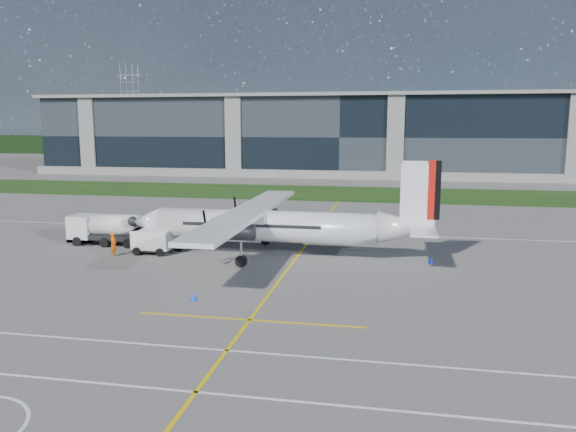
{
  "coord_description": "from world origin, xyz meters",
  "views": [
    {
      "loc": [
        10.12,
        -32.74,
        9.99
      ],
      "look_at": [
        2.54,
        6.92,
        3.33
      ],
      "focal_mm": 35.0,
      "sensor_mm": 36.0,
      "label": 1
    }
  ],
  "objects_px": {
    "fuel_tanker_truck": "(103,229)",
    "safety_cone_portwing": "(193,296)",
    "baggage_tug": "(153,242)",
    "turboprop_aircraft": "(277,208)",
    "safety_cone_stbdwing": "(282,225)",
    "safety_cone_tail": "(431,260)",
    "ground_crew_person": "(113,243)",
    "pylon_west": "(131,109)",
    "safety_cone_nose_port": "(140,249)"
  },
  "relations": [
    {
      "from": "safety_cone_portwing",
      "to": "ground_crew_person",
      "type": "bearing_deg",
      "value": 136.65
    },
    {
      "from": "baggage_tug",
      "to": "safety_cone_tail",
      "type": "xyz_separation_m",
      "value": [
        21.11,
        0.85,
        -0.69
      ]
    },
    {
      "from": "safety_cone_stbdwing",
      "to": "pylon_west",
      "type": "bearing_deg",
      "value": 121.41
    },
    {
      "from": "fuel_tanker_truck",
      "to": "safety_cone_portwing",
      "type": "xyz_separation_m",
      "value": [
        12.69,
        -12.96,
        -1.05
      ]
    },
    {
      "from": "pylon_west",
      "to": "safety_cone_nose_port",
      "type": "relative_size",
      "value": 60.0
    },
    {
      "from": "pylon_west",
      "to": "turboprop_aircraft",
      "type": "height_order",
      "value": "pylon_west"
    },
    {
      "from": "safety_cone_nose_port",
      "to": "safety_cone_tail",
      "type": "bearing_deg",
      "value": 1.65
    },
    {
      "from": "baggage_tug",
      "to": "safety_cone_nose_port",
      "type": "distance_m",
      "value": 1.41
    },
    {
      "from": "safety_cone_portwing",
      "to": "turboprop_aircraft",
      "type": "bearing_deg",
      "value": 78.24
    },
    {
      "from": "baggage_tug",
      "to": "safety_cone_portwing",
      "type": "relative_size",
      "value": 6.27
    },
    {
      "from": "ground_crew_person",
      "to": "turboprop_aircraft",
      "type": "bearing_deg",
      "value": -71.03
    },
    {
      "from": "pylon_west",
      "to": "ground_crew_person",
      "type": "height_order",
      "value": "pylon_west"
    },
    {
      "from": "baggage_tug",
      "to": "turboprop_aircraft",
      "type": "bearing_deg",
      "value": 5.86
    },
    {
      "from": "safety_cone_nose_port",
      "to": "pylon_west",
      "type": "bearing_deg",
      "value": 116.32
    },
    {
      "from": "turboprop_aircraft",
      "to": "safety_cone_stbdwing",
      "type": "bearing_deg",
      "value": 99.46
    },
    {
      "from": "baggage_tug",
      "to": "safety_cone_stbdwing",
      "type": "distance_m",
      "value": 14.8
    },
    {
      "from": "fuel_tanker_truck",
      "to": "safety_cone_portwing",
      "type": "bearing_deg",
      "value": -45.59
    },
    {
      "from": "pylon_west",
      "to": "safety_cone_portwing",
      "type": "distance_m",
      "value": 173.24
    },
    {
      "from": "turboprop_aircraft",
      "to": "safety_cone_nose_port",
      "type": "xyz_separation_m",
      "value": [
        -10.88,
        -0.78,
        -3.46
      ]
    },
    {
      "from": "fuel_tanker_truck",
      "to": "baggage_tug",
      "type": "relative_size",
      "value": 2.21
    },
    {
      "from": "turboprop_aircraft",
      "to": "ground_crew_person",
      "type": "bearing_deg",
      "value": -168.87
    },
    {
      "from": "fuel_tanker_truck",
      "to": "ground_crew_person",
      "type": "relative_size",
      "value": 3.31
    },
    {
      "from": "turboprop_aircraft",
      "to": "safety_cone_tail",
      "type": "bearing_deg",
      "value": -0.7
    },
    {
      "from": "safety_cone_tail",
      "to": "safety_cone_stbdwing",
      "type": "bearing_deg",
      "value": 138.7
    },
    {
      "from": "safety_cone_portwing",
      "to": "fuel_tanker_truck",
      "type": "bearing_deg",
      "value": 134.41
    },
    {
      "from": "safety_cone_tail",
      "to": "ground_crew_person",
      "type": "bearing_deg",
      "value": -174.53
    },
    {
      "from": "safety_cone_tail",
      "to": "turboprop_aircraft",
      "type": "bearing_deg",
      "value": 179.3
    },
    {
      "from": "turboprop_aircraft",
      "to": "fuel_tanker_truck",
      "type": "xyz_separation_m",
      "value": [
        -15.12,
        1.31,
        -2.41
      ]
    },
    {
      "from": "fuel_tanker_truck",
      "to": "baggage_tug",
      "type": "bearing_deg",
      "value": -22.95
    },
    {
      "from": "baggage_tug",
      "to": "safety_cone_nose_port",
      "type": "relative_size",
      "value": 6.27
    },
    {
      "from": "fuel_tanker_truck",
      "to": "baggage_tug",
      "type": "xyz_separation_m",
      "value": [
        5.44,
        -2.3,
        -0.36
      ]
    },
    {
      "from": "safety_cone_tail",
      "to": "safety_cone_portwing",
      "type": "relative_size",
      "value": 1.0
    },
    {
      "from": "fuel_tanker_truck",
      "to": "safety_cone_tail",
      "type": "distance_m",
      "value": 26.61
    },
    {
      "from": "baggage_tug",
      "to": "safety_cone_tail",
      "type": "bearing_deg",
      "value": 2.31
    },
    {
      "from": "safety_cone_stbdwing",
      "to": "fuel_tanker_truck",
      "type": "bearing_deg",
      "value": -142.02
    },
    {
      "from": "pylon_west",
      "to": "safety_cone_tail",
      "type": "xyz_separation_m",
      "value": [
        92.87,
        -141.96,
        -14.75
      ]
    },
    {
      "from": "safety_cone_nose_port",
      "to": "safety_cone_portwing",
      "type": "xyz_separation_m",
      "value": [
        8.46,
        -10.86,
        0.0
      ]
    },
    {
      "from": "safety_cone_nose_port",
      "to": "ground_crew_person",
      "type": "bearing_deg",
      "value": -129.37
    },
    {
      "from": "turboprop_aircraft",
      "to": "baggage_tug",
      "type": "relative_size",
      "value": 7.89
    },
    {
      "from": "baggage_tug",
      "to": "safety_cone_stbdwing",
      "type": "height_order",
      "value": "baggage_tug"
    },
    {
      "from": "safety_cone_nose_port",
      "to": "baggage_tug",
      "type": "bearing_deg",
      "value": -9.8
    },
    {
      "from": "ground_crew_person",
      "to": "safety_cone_portwing",
      "type": "relative_size",
      "value": 4.18
    },
    {
      "from": "ground_crew_person",
      "to": "safety_cone_stbdwing",
      "type": "relative_size",
      "value": 4.18
    },
    {
      "from": "fuel_tanker_truck",
      "to": "safety_cone_tail",
      "type": "height_order",
      "value": "fuel_tanker_truck"
    },
    {
      "from": "turboprop_aircraft",
      "to": "baggage_tug",
      "type": "xyz_separation_m",
      "value": [
        -9.68,
        -0.99,
        -2.77
      ]
    },
    {
      "from": "safety_cone_stbdwing",
      "to": "safety_cone_portwing",
      "type": "distance_m",
      "value": 23.25
    },
    {
      "from": "fuel_tanker_truck",
      "to": "safety_cone_portwing",
      "type": "distance_m",
      "value": 18.17
    },
    {
      "from": "fuel_tanker_truck",
      "to": "safety_cone_tail",
      "type": "relative_size",
      "value": 13.83
    },
    {
      "from": "pylon_west",
      "to": "fuel_tanker_truck",
      "type": "bearing_deg",
      "value": -64.73
    },
    {
      "from": "safety_cone_nose_port",
      "to": "safety_cone_tail",
      "type": "distance_m",
      "value": 22.33
    }
  ]
}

